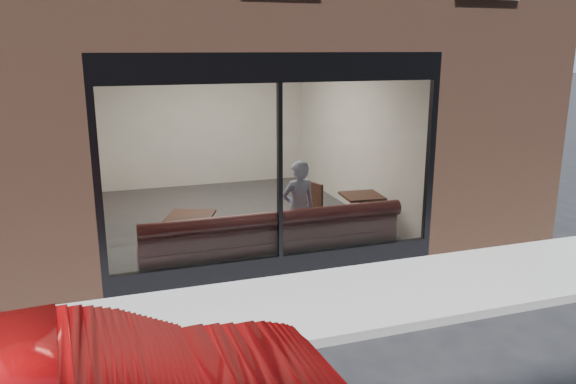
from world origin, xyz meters
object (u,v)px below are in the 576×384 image
object	(u,v)px
banquette	(272,251)
cafe_chair_right	(306,223)
cafe_table_right	(362,196)
person	(298,209)
cafe_table_left	(190,216)

from	to	relation	value
banquette	cafe_chair_right	xyz separation A→B (m)	(0.97, 1.14, 0.01)
cafe_table_right	cafe_chair_right	xyz separation A→B (m)	(-0.93, 0.32, -0.50)
banquette	person	distance (m)	0.82
person	cafe_table_right	size ratio (longest dim) A/B	2.34
person	cafe_chair_right	size ratio (longest dim) A/B	3.52
cafe_table_left	cafe_chair_right	xyz separation A→B (m)	(2.12, 0.59, -0.50)
banquette	cafe_table_right	bearing A→B (deg)	23.10
cafe_table_right	cafe_chair_right	distance (m)	1.11
person	cafe_table_right	distance (m)	1.47
person	cafe_table_right	xyz separation A→B (m)	(1.37, 0.52, -0.04)
cafe_table_left	person	bearing A→B (deg)	-8.73
person	cafe_chair_right	distance (m)	1.09
cafe_table_left	cafe_table_right	xyz separation A→B (m)	(3.05, 0.26, 0.00)
cafe_table_left	cafe_table_right	bearing A→B (deg)	4.92
person	cafe_table_left	bearing A→B (deg)	-15.57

